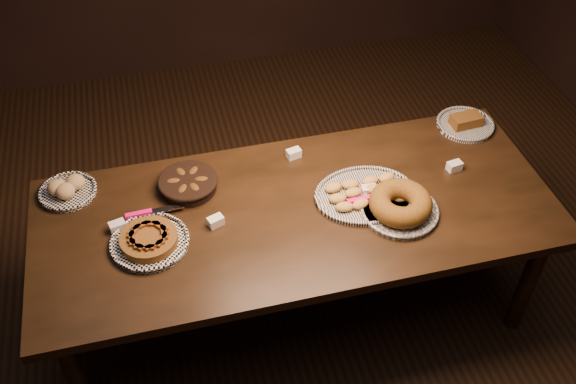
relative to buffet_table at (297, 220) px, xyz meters
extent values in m
plane|color=black|center=(0.00, 0.00, -0.68)|extent=(5.00, 5.00, 0.00)
cube|color=black|center=(0.00, 0.00, 0.05)|extent=(2.40, 1.00, 0.05)
cylinder|color=black|center=(-1.08, -0.38, -0.33)|extent=(0.08, 0.08, 0.70)
cylinder|color=black|center=(1.08, -0.38, -0.33)|extent=(0.08, 0.08, 0.70)
cylinder|color=black|center=(-1.08, 0.38, -0.33)|extent=(0.08, 0.08, 0.70)
cylinder|color=black|center=(1.08, 0.38, -0.33)|extent=(0.08, 0.08, 0.70)
torus|color=white|center=(-0.68, -0.05, 0.09)|extent=(0.35, 0.35, 0.02)
cylinder|color=#43230D|center=(-0.68, -0.05, 0.11)|extent=(0.25, 0.25, 0.04)
cube|color=#532C0E|center=(-0.61, -0.05, 0.13)|extent=(0.03, 0.09, 0.01)
cube|color=#532C0E|center=(-0.62, -0.01, 0.13)|extent=(0.07, 0.08, 0.01)
cube|color=#532C0E|center=(-0.66, 0.01, 0.13)|extent=(0.09, 0.05, 0.01)
cube|color=#532C0E|center=(-0.70, 0.01, 0.13)|extent=(0.09, 0.05, 0.01)
cube|color=#532C0E|center=(-0.73, -0.01, 0.13)|extent=(0.07, 0.08, 0.01)
cube|color=#532C0E|center=(-0.74, -0.05, 0.13)|extent=(0.03, 0.09, 0.01)
cube|color=#532C0E|center=(-0.73, -0.09, 0.13)|extent=(0.07, 0.08, 0.01)
cube|color=#532C0E|center=(-0.70, -0.12, 0.13)|extent=(0.09, 0.05, 0.01)
cube|color=#532C0E|center=(-0.65, -0.12, 0.13)|extent=(0.09, 0.05, 0.01)
cube|color=#532C0E|center=(-0.62, -0.09, 0.13)|extent=(0.07, 0.08, 0.01)
cube|color=#FF0C7D|center=(-0.71, 0.12, 0.10)|extent=(0.12, 0.03, 0.02)
cube|color=silver|center=(-0.58, 0.12, 0.10)|extent=(0.15, 0.04, 0.00)
torus|color=black|center=(0.33, 0.00, 0.09)|extent=(0.39, 0.39, 0.02)
ellipsoid|color=#B07133|center=(0.21, -0.07, 0.11)|extent=(0.09, 0.07, 0.04)
ellipsoid|color=#B07133|center=(0.28, -0.07, 0.11)|extent=(0.10, 0.08, 0.04)
ellipsoid|color=#B07133|center=(0.37, -0.07, 0.11)|extent=(0.09, 0.07, 0.04)
ellipsoid|color=#B07133|center=(0.48, -0.07, 0.11)|extent=(0.08, 0.06, 0.04)
ellipsoid|color=#B07133|center=(0.19, -0.01, 0.11)|extent=(0.09, 0.06, 0.04)
ellipsoid|color=#B07133|center=(0.27, 0.01, 0.11)|extent=(0.09, 0.07, 0.04)
ellipsoid|color=#B07133|center=(0.37, 0.01, 0.11)|extent=(0.09, 0.07, 0.04)
ellipsoid|color=#B07133|center=(0.46, -0.01, 0.11)|extent=(0.09, 0.06, 0.04)
ellipsoid|color=#B07133|center=(0.19, 0.07, 0.11)|extent=(0.09, 0.07, 0.04)
ellipsoid|color=#B07133|center=(0.28, 0.07, 0.11)|extent=(0.09, 0.06, 0.04)
ellipsoid|color=#B07133|center=(0.38, 0.07, 0.11)|extent=(0.09, 0.07, 0.04)
ellipsoid|color=#B07133|center=(0.46, 0.07, 0.11)|extent=(0.09, 0.07, 0.04)
torus|color=black|center=(0.45, -0.14, 0.09)|extent=(0.36, 0.36, 0.02)
torus|color=brown|center=(0.45, -0.14, 0.14)|extent=(0.34, 0.34, 0.10)
cube|color=#FF0C7D|center=(0.29, -0.04, 0.10)|extent=(0.12, 0.03, 0.02)
cube|color=silver|center=(0.42, -0.03, 0.10)|extent=(0.15, 0.04, 0.00)
cylinder|color=black|center=(-0.46, 0.26, 0.11)|extent=(0.30, 0.30, 0.07)
torus|color=black|center=(-0.46, 0.26, 0.13)|extent=(0.28, 0.28, 0.02)
ellipsoid|color=#301C09|center=(-0.40, 0.24, 0.13)|extent=(0.09, 0.06, 0.04)
ellipsoid|color=#301C09|center=(-0.43, 0.31, 0.13)|extent=(0.09, 0.10, 0.04)
ellipsoid|color=#301C09|center=(-0.49, 0.32, 0.13)|extent=(0.07, 0.10, 0.04)
ellipsoid|color=#301C09|center=(-0.53, 0.26, 0.13)|extent=(0.09, 0.05, 0.04)
ellipsoid|color=#301C09|center=(-0.49, 0.20, 0.13)|extent=(0.08, 0.10, 0.04)
ellipsoid|color=#301C09|center=(-0.44, 0.20, 0.13)|extent=(0.07, 0.10, 0.04)
torus|color=white|center=(-1.02, 0.36, 0.09)|extent=(0.27, 0.27, 0.02)
ellipsoid|color=tan|center=(-1.06, 0.36, 0.12)|extent=(0.09, 0.09, 0.07)
ellipsoid|color=tan|center=(-0.98, 0.38, 0.12)|extent=(0.09, 0.09, 0.07)
ellipsoid|color=tan|center=(-1.02, 0.33, 0.12)|extent=(0.09, 0.09, 0.07)
torus|color=black|center=(1.02, 0.38, 0.09)|extent=(0.30, 0.30, 0.02)
cube|color=#43230D|center=(1.02, 0.38, 0.11)|extent=(0.17, 0.10, 0.06)
cube|color=white|center=(-0.38, -0.01, 0.10)|extent=(0.08, 0.07, 0.04)
cube|color=white|center=(0.08, 0.36, 0.10)|extent=(0.08, 0.06, 0.04)
cube|color=white|center=(0.35, 0.02, 0.10)|extent=(0.07, 0.05, 0.04)
cube|color=white|center=(-0.81, 0.07, 0.10)|extent=(0.08, 0.06, 0.04)
cube|color=white|center=(0.82, 0.08, 0.10)|extent=(0.08, 0.06, 0.04)
camera|label=1|loc=(-0.55, -2.00, 2.17)|focal=40.00mm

